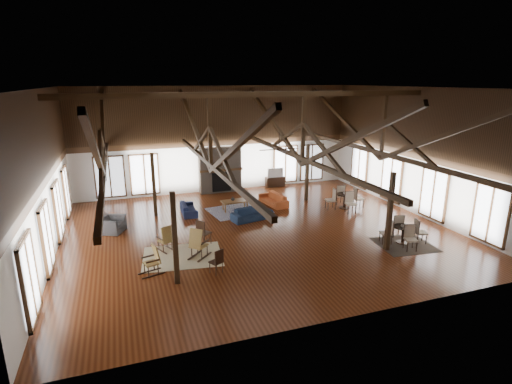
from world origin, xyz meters
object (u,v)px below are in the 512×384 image
object	(u,v)px
coffee_table	(235,202)
cafe_table_near	(403,232)
sofa_navy_front	(252,214)
cafe_table_far	(345,198)
sofa_navy_left	(189,209)
armchair	(112,225)
sofa_orange	(273,199)
tv_console	(275,182)

from	to	relation	value
coffee_table	cafe_table_near	size ratio (longest dim) A/B	0.72
sofa_navy_front	cafe_table_far	size ratio (longest dim) A/B	0.95
sofa_navy_left	armchair	size ratio (longest dim) A/B	1.70
sofa_navy_left	cafe_table_near	size ratio (longest dim) A/B	0.91
sofa_orange	coffee_table	size ratio (longest dim) A/B	1.41
sofa_navy_front	sofa_orange	size ratio (longest dim) A/B	0.99
sofa_navy_front	coffee_table	distance (m)	1.62
cafe_table_near	tv_console	bearing A→B (deg)	98.93
tv_console	coffee_table	bearing A→B (deg)	-134.24
coffee_table	cafe_table_near	xyz separation A→B (m)	(5.19, -6.18, 0.03)
coffee_table	tv_console	size ratio (longest dim) A/B	1.18
armchair	cafe_table_far	xyz separation A→B (m)	(11.17, -0.37, 0.19)
sofa_navy_front	sofa_orange	bearing A→B (deg)	33.44
sofa_orange	tv_console	xyz separation A→B (m)	(1.45, 3.43, 0.01)
tv_console	armchair	bearing A→B (deg)	-152.90
coffee_table	tv_console	world-z (taller)	tv_console
cafe_table_near	sofa_orange	bearing A→B (deg)	114.92
armchair	cafe_table_near	distance (m)	12.11
armchair	cafe_table_far	size ratio (longest dim) A/B	0.50
sofa_navy_left	cafe_table_far	bearing A→B (deg)	-100.96
coffee_table	cafe_table_far	xyz separation A→B (m)	(5.36, -1.47, 0.06)
sofa_navy_front	cafe_table_near	xyz separation A→B (m)	(4.83, -4.61, 0.21)
cafe_table_near	sofa_navy_front	bearing A→B (deg)	136.36
sofa_navy_front	tv_console	world-z (taller)	tv_console
sofa_orange	cafe_table_far	bearing A→B (deg)	52.53
sofa_navy_front	tv_console	bearing A→B (deg)	45.90
cafe_table_near	tv_console	world-z (taller)	cafe_table_near
cafe_table_near	cafe_table_far	xyz separation A→B (m)	(0.17, 4.71, 0.03)
coffee_table	tv_console	bearing A→B (deg)	42.66
sofa_navy_left	sofa_orange	bearing A→B (deg)	-87.80
sofa_navy_front	cafe_table_near	world-z (taller)	cafe_table_near
cafe_table_near	cafe_table_far	size ratio (longest dim) A/B	0.94
sofa_navy_left	tv_console	world-z (taller)	tv_console
sofa_navy_front	sofa_navy_left	bearing A→B (deg)	132.51
sofa_navy_front	cafe_table_far	bearing A→B (deg)	-11.21
sofa_orange	cafe_table_far	size ratio (longest dim) A/B	0.96
cafe_table_far	sofa_navy_left	bearing A→B (deg)	167.10
armchair	cafe_table_far	distance (m)	11.18
sofa_navy_front	sofa_orange	world-z (taller)	sofa_orange
cafe_table_near	cafe_table_far	world-z (taller)	cafe_table_far
armchair	tv_console	world-z (taller)	armchair
armchair	cafe_table_near	size ratio (longest dim) A/B	0.54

